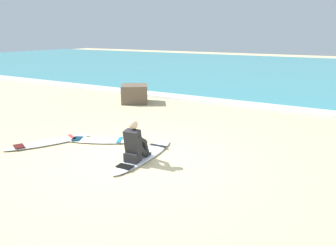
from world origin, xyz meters
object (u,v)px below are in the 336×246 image
surfboard_main (144,156)px  surfboard_spare_near (48,142)px  surfer_seated (135,144)px  surfboard_spare_far (100,140)px  shoreline_rock (135,94)px

surfboard_main → surfboard_spare_near: 2.81m
surfboard_main → surfer_seated: 0.55m
surfboard_spare_near → surfer_seated: bearing=2.1°
surfboard_main → surfboard_spare_near: bearing=-170.3°
surfboard_spare_near → surfboard_spare_far: same height
surfboard_main → surfboard_spare_near: (-2.77, -0.48, 0.00)m
surfer_seated → surfboard_spare_near: surfer_seated is taller
surfer_seated → shoreline_rock: bearing=126.2°
surfboard_spare_far → shoreline_rock: shoreline_rock is taller
surfboard_main → surfer_seated: bearing=-86.3°
surfboard_main → shoreline_rock: bearing=128.0°
surfboard_spare_near → surfboard_spare_far: bearing=37.3°
surfboard_main → surfboard_spare_far: 1.73m
surfer_seated → surfboard_spare_far: bearing=157.4°
surfboard_main → surfer_seated: size_ratio=2.71×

